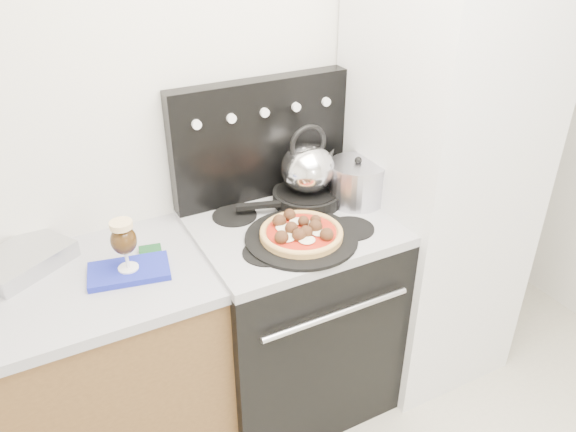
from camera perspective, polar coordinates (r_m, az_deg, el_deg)
room_shell at (r=1.39m, az=14.77°, el=-6.19°), size 3.52×3.01×2.52m
base_cabinet at (r=2.36m, az=-25.69°, el=-17.16°), size 1.45×0.60×0.86m
stove_body at (r=2.49m, az=0.34°, el=-10.20°), size 0.76×0.65×0.88m
cooktop at (r=2.22m, az=0.37°, el=-1.10°), size 0.76×0.65×0.04m
backguard at (r=2.32m, az=-2.82°, el=7.77°), size 0.76×0.08×0.50m
fridge at (r=2.54m, az=14.75°, el=3.43°), size 0.64×0.68×1.90m
foil_sheet at (r=2.18m, az=-25.35°, el=-4.02°), size 0.38×0.35×0.06m
oven_mitt at (r=2.02m, az=-15.85°, el=-5.42°), size 0.30×0.21×0.02m
beer_glass at (r=1.97m, az=-16.27°, el=-2.87°), size 0.09×0.09×0.19m
pizza_pan at (r=2.10m, az=1.36°, el=-2.24°), size 0.49×0.49×0.01m
pizza at (r=2.08m, az=1.37°, el=-1.57°), size 0.33×0.33×0.04m
skillet at (r=2.34m, az=1.95°, el=1.99°), size 0.36×0.36×0.05m
tea_kettle at (r=2.28m, az=2.01°, el=5.26°), size 0.26×0.26×0.24m
stock_pot at (r=2.34m, az=6.98°, el=3.29°), size 0.24×0.24×0.17m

